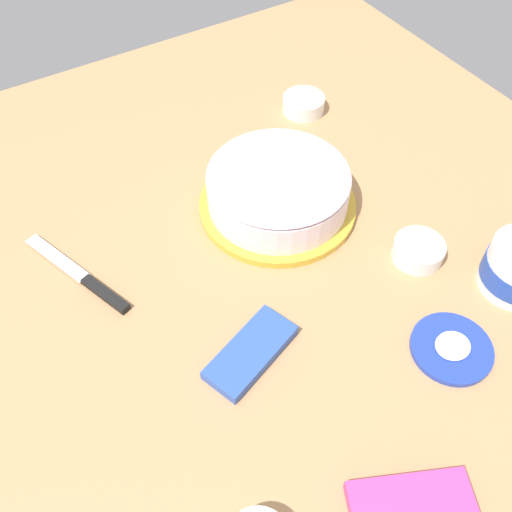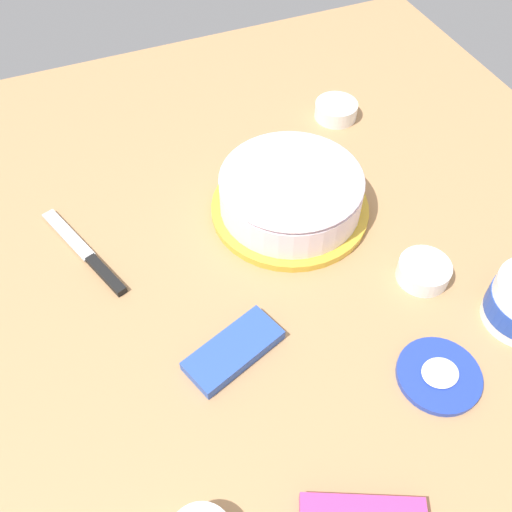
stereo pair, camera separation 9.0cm
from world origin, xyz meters
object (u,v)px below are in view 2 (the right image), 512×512
object	(u,v)px
frosted_cake	(291,193)
sprinkle_bowl_green	(336,110)
spreading_knife	(90,258)
sprinkle_bowl_pink	(424,271)
candy_box_lower	(234,350)
frosting_tub_lid	(439,375)

from	to	relation	value
frosted_cake	sprinkle_bowl_green	size ratio (longest dim) A/B	3.20
spreading_knife	sprinkle_bowl_pink	world-z (taller)	sprinkle_bowl_pink
sprinkle_bowl_pink	candy_box_lower	world-z (taller)	sprinkle_bowl_pink
spreading_knife	sprinkle_bowl_pink	distance (m)	0.55
sprinkle_bowl_green	candy_box_lower	world-z (taller)	sprinkle_bowl_green
sprinkle_bowl_pink	spreading_knife	bearing A→B (deg)	153.94
sprinkle_bowl_green	candy_box_lower	distance (m)	0.60
frosting_tub_lid	spreading_knife	world-z (taller)	frosting_tub_lid
spreading_knife	sprinkle_bowl_green	world-z (taller)	sprinkle_bowl_green
frosting_tub_lid	spreading_knife	size ratio (longest dim) A/B	0.53
frosted_cake	spreading_knife	bearing A→B (deg)	176.29
spreading_knife	sprinkle_bowl_pink	bearing A→B (deg)	-26.06
frosting_tub_lid	sprinkle_bowl_green	xyz separation A→B (m)	(0.14, 0.59, 0.01)
sprinkle_bowl_pink	candy_box_lower	bearing A→B (deg)	-177.43
spreading_knife	candy_box_lower	xyz separation A→B (m)	(0.16, -0.26, 0.00)
frosted_cake	candy_box_lower	xyz separation A→B (m)	(-0.20, -0.23, -0.03)
frosted_cake	spreading_knife	size ratio (longest dim) A/B	1.23
frosted_cake	sprinkle_bowl_green	world-z (taller)	frosted_cake
frosted_cake	spreading_knife	distance (m)	0.36
spreading_knife	sprinkle_bowl_green	distance (m)	0.59
frosting_tub_lid	sprinkle_bowl_green	size ratio (longest dim) A/B	1.38
frosted_cake	spreading_knife	xyz separation A→B (m)	(-0.35, 0.02, -0.04)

